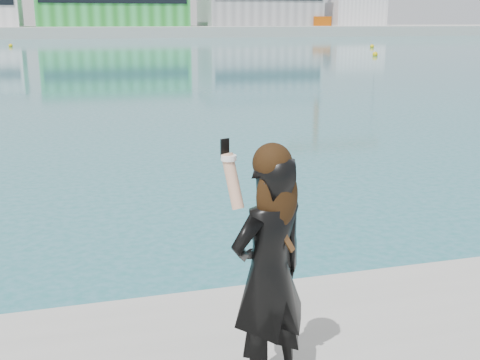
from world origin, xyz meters
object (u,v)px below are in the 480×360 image
at_px(buoy_near, 372,48).
at_px(buoy_extra, 375,56).
at_px(woman, 269,268).
at_px(buoy_far, 11,47).

height_order(buoy_near, buoy_extra, same).
relative_size(buoy_extra, woman, 0.29).
xyz_separation_m(buoy_extra, woman, (-26.44, -48.09, 1.68)).
distance_m(buoy_extra, woman, 54.90).
bearing_deg(buoy_far, buoy_near, -18.40).
bearing_deg(buoy_far, buoy_extra, -41.03).
xyz_separation_m(buoy_near, woman, (-34.44, -63.91, 1.68)).
xyz_separation_m(buoy_near, buoy_extra, (-8.00, -15.83, 0.00)).
distance_m(buoy_far, woman, 78.43).
bearing_deg(buoy_extra, buoy_far, 138.97).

